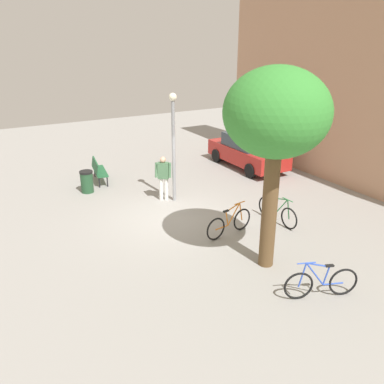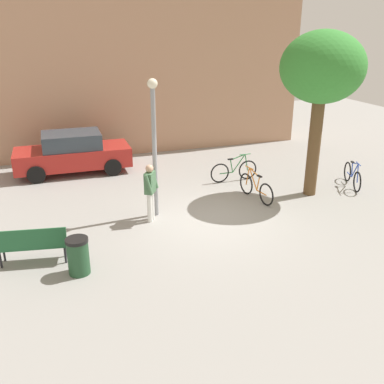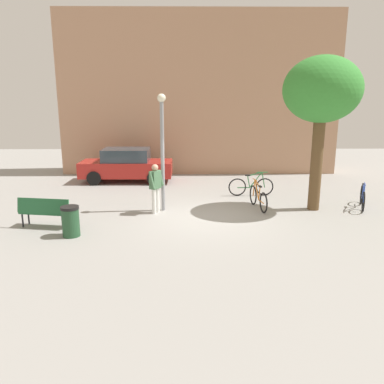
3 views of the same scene
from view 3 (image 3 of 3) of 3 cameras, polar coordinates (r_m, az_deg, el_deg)
The scene contains 11 objects.
ground_plane at distance 12.53m, azimuth 2.12°, elevation -3.78°, with size 36.00×36.00×0.00m, color gray.
building_facade at distance 20.46m, azimuth 1.04°, elevation 14.31°, with size 14.04×2.00×8.01m, color tan.
lamppost at distance 12.90m, azimuth -4.46°, elevation 7.43°, with size 0.28×0.28×3.94m.
person_by_lamppost at distance 12.82m, azimuth -5.48°, elevation 1.04°, with size 0.51×0.62×1.67m.
park_bench at distance 12.20m, azimuth -21.04°, elevation -2.51°, with size 1.66×0.73×0.92m.
plaza_tree at distance 13.59m, azimuth 18.81°, elevation 13.93°, with size 2.55×2.55×5.15m.
bicycle_orange at distance 13.64m, azimuth 9.83°, elevation -0.86°, with size 0.33×1.80×0.97m.
bicycle_green at distance 15.42m, azimuth 8.82°, elevation 0.85°, with size 1.81×0.10×0.97m.
bicycle_blue at distance 14.79m, azimuth 24.09°, elevation -0.74°, with size 0.70×1.71×0.97m.
parked_car_red at distance 18.12m, azimuth -9.72°, elevation 3.96°, with size 4.21×1.84×1.55m.
trash_bin at distance 11.23m, azimuth -17.65°, elevation -4.17°, with size 0.51×0.51×0.87m.
Camera 3 is at (-0.60, -11.95, 3.73)m, focal length 35.76 mm.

